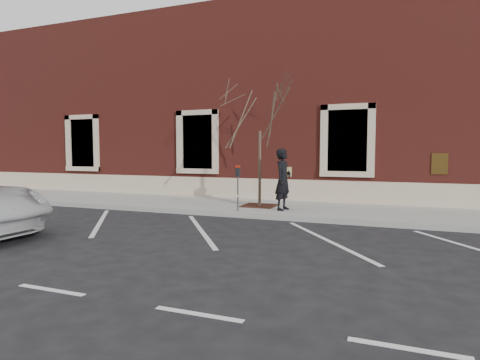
% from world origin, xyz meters
% --- Properties ---
extents(ground, '(120.00, 120.00, 0.00)m').
position_xyz_m(ground, '(0.00, 0.00, 0.00)').
color(ground, '#28282B').
rests_on(ground, ground).
extents(sidewalk_near, '(40.00, 3.50, 0.15)m').
position_xyz_m(sidewalk_near, '(0.00, 1.75, 0.07)').
color(sidewalk_near, '#A5A39B').
rests_on(sidewalk_near, ground).
extents(curb_near, '(40.00, 0.12, 0.15)m').
position_xyz_m(curb_near, '(0.00, -0.05, 0.07)').
color(curb_near, '#9E9E99').
rests_on(curb_near, ground).
extents(parking_stripes, '(28.00, 4.40, 0.01)m').
position_xyz_m(parking_stripes, '(0.00, -2.20, 0.00)').
color(parking_stripes, silver).
rests_on(parking_stripes, ground).
extents(building_civic, '(40.00, 8.62, 8.00)m').
position_xyz_m(building_civic, '(0.00, 7.74, 4.00)').
color(building_civic, maroon).
rests_on(building_civic, ground).
extents(man, '(0.60, 0.79, 1.96)m').
position_xyz_m(man, '(1.32, 0.97, 1.13)').
color(man, black).
rests_on(man, sidewalk_near).
extents(parking_meter, '(0.13, 0.10, 1.43)m').
position_xyz_m(parking_meter, '(0.07, 0.22, 1.14)').
color(parking_meter, '#595B60').
rests_on(parking_meter, sidewalk_near).
extents(tree_grate, '(1.12, 1.12, 0.03)m').
position_xyz_m(tree_grate, '(0.33, 1.60, 0.16)').
color(tree_grate, '#381B12').
rests_on(tree_grate, sidewalk_near).
extents(sapling, '(2.79, 2.79, 4.65)m').
position_xyz_m(sapling, '(0.33, 1.60, 3.40)').
color(sapling, brown).
rests_on(sapling, sidewalk_near).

